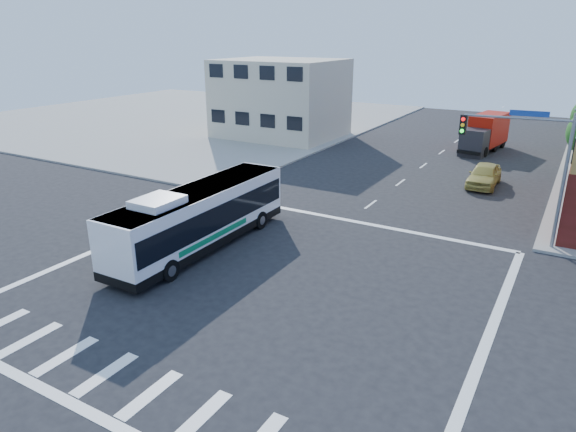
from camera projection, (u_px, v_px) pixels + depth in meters
The scene contains 7 objects.
ground at pixel (263, 284), 22.88m from camera, with size 120.00×120.00×0.00m, color black.
sidewalk_nw at pixel (184, 117), 67.90m from camera, with size 50.00×50.00×0.15m, color gray.
building_west at pixel (281, 99), 53.99m from camera, with size 12.06×10.06×8.00m.
signal_mast_ne at pixel (530, 152), 25.55m from camera, with size 7.91×1.13×8.07m.
transit_bus at pixel (201, 216), 26.24m from camera, with size 2.73×11.85×3.50m.
box_truck at pixel (485, 134), 48.01m from camera, with size 3.26×7.72×3.37m.
parked_car at pixel (484, 175), 37.24m from camera, with size 1.96×4.87×1.66m, color tan.
Camera 1 is at (11.28, -17.17, 10.58)m, focal length 32.00 mm.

